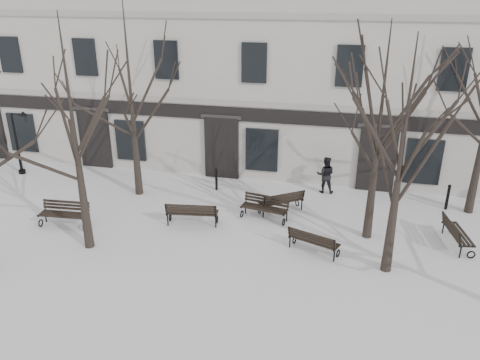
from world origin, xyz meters
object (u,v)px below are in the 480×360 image
(bench_1, at_px, (192,212))
(lamp_post, at_px, (20,138))
(bench_3, at_px, (265,207))
(tree_1, at_px, (71,110))
(tree_2, at_px, (404,132))
(bench_4, at_px, (282,201))
(bench_0, at_px, (64,213))
(bench_5, at_px, (456,233))
(bench_2, at_px, (313,241))

(bench_1, height_order, lamp_post, lamp_post)
(bench_3, bearing_deg, tree_1, -137.67)
(lamp_post, bearing_deg, bench_3, -9.90)
(tree_2, xyz_separation_m, bench_4, (-3.86, 3.39, -4.07))
(tree_1, relative_size, lamp_post, 2.50)
(tree_2, distance_m, bench_0, 12.38)
(bench_5, bearing_deg, bench_2, 99.65)
(bench_0, bearing_deg, tree_1, -40.38)
(tree_1, bearing_deg, bench_4, 34.27)
(bench_1, distance_m, bench_4, 3.65)
(bench_4, xyz_separation_m, bench_5, (6.29, -1.25, -0.01))
(tree_2, height_order, bench_1, tree_2)
(bench_0, relative_size, bench_4, 1.04)
(bench_1, bearing_deg, bench_4, -157.10)
(bench_1, relative_size, bench_5, 1.07)
(bench_4, relative_size, lamp_post, 0.59)
(bench_1, bearing_deg, tree_2, 159.92)
(tree_1, relative_size, bench_4, 4.24)
(bench_1, relative_size, bench_4, 1.09)
(bench_4, distance_m, bench_5, 6.41)
(bench_4, relative_size, bench_5, 0.98)
(bench_5, bearing_deg, tree_1, 94.14)
(bench_2, xyz_separation_m, bench_5, (4.79, 1.63, 0.02))
(tree_2, relative_size, bench_3, 3.84)
(bench_2, height_order, bench_4, bench_4)
(bench_0, distance_m, bench_5, 14.21)
(bench_0, height_order, bench_2, bench_0)
(tree_2, distance_m, lamp_post, 17.48)
(bench_1, bearing_deg, lamp_post, -26.64)
(bench_1, height_order, bench_5, bench_1)
(bench_0, height_order, lamp_post, lamp_post)
(bench_5, bearing_deg, tree_2, 122.34)
(tree_2, relative_size, lamp_post, 2.35)
(bench_0, height_order, bench_3, bench_0)
(bench_1, bearing_deg, bench_2, 159.86)
(bench_5, bearing_deg, bench_0, 87.72)
(tree_2, bearing_deg, bench_5, 41.49)
(tree_1, height_order, bench_3, tree_1)
(bench_2, height_order, lamp_post, lamp_post)
(lamp_post, bearing_deg, bench_0, -41.69)
(bench_0, distance_m, bench_1, 4.81)
(bench_0, relative_size, bench_1, 0.95)
(bench_0, bearing_deg, bench_1, 8.75)
(bench_4, bearing_deg, tree_1, -1.58)
(tree_2, distance_m, bench_1, 8.23)
(bench_0, bearing_deg, bench_3, 12.82)
(tree_1, relative_size, tree_2, 1.07)
(bench_2, relative_size, lamp_post, 0.58)
(tree_1, height_order, lamp_post, tree_1)
(bench_0, xyz_separation_m, bench_5, (14.11, 1.70, -0.02))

